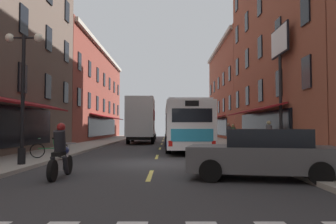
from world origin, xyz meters
name	(u,v)px	position (x,y,z in m)	size (l,w,h in m)	color
ground_plane	(155,164)	(0.00, 0.00, -0.05)	(34.80, 80.00, 0.10)	#333335
lane_centre_dashes	(155,164)	(0.00, -0.25, 0.00)	(0.14, 73.90, 0.01)	#DBCC4C
sidewalk_left	(16,162)	(-5.90, 0.00, 0.07)	(3.00, 80.00, 0.14)	#A39E93
sidewalk_right	(295,162)	(5.90, 0.00, 0.07)	(3.00, 80.00, 0.14)	#A39E93
billboard_sign	(281,56)	(7.05, 4.86, 5.62)	(0.40, 2.75, 7.21)	black
transit_bus	(186,126)	(1.71, 8.28, 1.63)	(2.76, 11.24, 3.09)	white
box_truck	(142,121)	(-1.94, 17.22, 2.14)	(2.60, 8.00, 4.16)	white
sedan_near	(264,154)	(3.37, -4.26, 0.75)	(4.54, 2.64, 1.48)	#515154
sedan_mid	(148,134)	(-1.92, 26.14, 0.72)	(2.05, 4.40, 1.39)	silver
motorcycle_rider	(62,154)	(-2.67, -4.04, 0.71)	(0.62, 2.07, 1.66)	black
bicycle_near	(51,150)	(-4.79, 0.96, 0.50)	(1.70, 0.48, 0.91)	black
pedestrian_near	(230,133)	(5.25, 11.33, 1.05)	(0.52, 0.40, 1.72)	#33663F
pedestrian_mid	(270,136)	(6.18, 4.28, 1.04)	(0.36, 0.36, 1.74)	#66387F
pedestrian_far	(234,135)	(5.33, 10.08, 0.96)	(0.36, 0.36, 1.60)	#66387F
street_lamp_twin	(24,91)	(-4.93, -1.60, 2.90)	(1.42, 0.32, 4.96)	black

